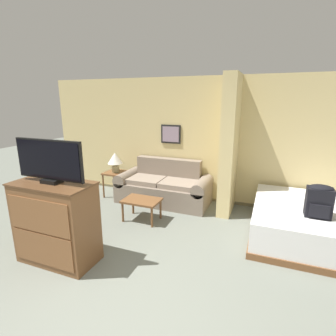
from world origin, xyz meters
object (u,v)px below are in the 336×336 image
Objects in this scene: coffee_table at (142,202)px; tv_dresser at (56,223)px; couch at (164,187)px; bed at (312,223)px; tv at (49,161)px; backpack at (319,200)px; table_lamp at (115,159)px.

coffee_table is 0.59× the size of tv_dresser.
couch reaches higher than coffee_table.
tv is at bearing -149.71° from bed.
coffee_table is at bearing -91.87° from couch.
tv_dresser is 2.35× the size of backpack.
tv_dresser is at bearing -101.82° from couch.
couch is 1.26m from table_lamp.
bed is at bearing 87.22° from backpack.
tv is 3.68m from backpack.
tv_dresser reaches higher than couch.
couch is at bearing 168.44° from bed.
bed is 0.61m from backpack.
table_lamp is 3.98m from backpack.
table_lamp is 0.40× the size of tv_dresser.
tv reaches higher than couch.
couch is 2.55m from tv_dresser.
tv reaches higher than tv_dresser.
table_lamp reaches higher than bed.
couch is at bearing 3.67° from table_lamp.
backpack is at bearing -92.78° from bed.
backpack is at bearing 1.15° from coffee_table.
tv_dresser is at bearing -90.00° from tv.
bed is (3.91, -0.49, -0.58)m from table_lamp.
tv reaches higher than table_lamp.
coffee_table is 1.91m from tv.
tv is at bearing -101.82° from couch.
table_lamp is at bearing 167.78° from backpack.
table_lamp is (-1.14, -0.07, 0.53)m from couch.
couch is at bearing 161.58° from backpack.
couch is 4.17× the size of backpack.
table_lamp is at bearing 104.41° from tv.
tv is 0.53× the size of bed.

